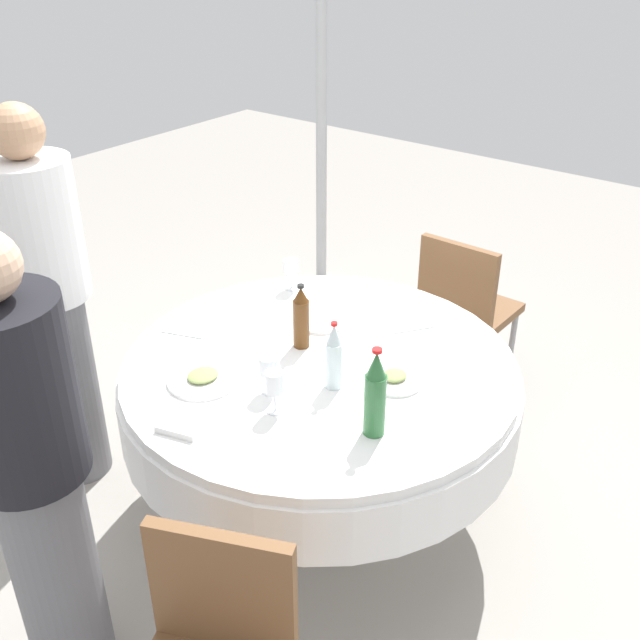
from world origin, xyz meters
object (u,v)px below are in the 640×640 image
at_px(bottle_brown_near, 301,318).
at_px(wine_glass_left, 274,384).
at_px(bottle_clear_north, 334,357).
at_px(person_north, 50,300).
at_px(wine_glass_south, 269,366).
at_px(chair_far, 464,304).
at_px(bottle_green_west, 375,395).
at_px(plate_rear, 203,379).
at_px(person_west, 32,472).
at_px(dining_table, 320,393).
at_px(plate_east, 320,321).
at_px(wine_glass_far, 291,268).
at_px(plate_front, 394,379).

relative_size(bottle_brown_near, wine_glass_left, 1.69).
distance_m(bottle_clear_north, person_north, 1.21).
distance_m(wine_glass_south, person_north, 1.02).
bearing_deg(chair_far, bottle_green_west, -73.35).
height_order(wine_glass_south, plate_rear, wine_glass_south).
distance_m(bottle_brown_near, person_west, 1.11).
bearing_deg(dining_table, plate_east, 37.38).
relative_size(wine_glass_left, plate_rear, 0.61).
xyz_separation_m(wine_glass_far, person_north, (-0.84, 0.55, 0.02)).
xyz_separation_m(wine_glass_south, person_north, (-0.18, 1.00, 0.01)).
xyz_separation_m(bottle_brown_near, wine_glass_south, (-0.31, -0.11, -0.02)).
height_order(wine_glass_far, person_west, person_west).
xyz_separation_m(bottle_brown_near, plate_front, (0.01, -0.42, -0.11)).
distance_m(wine_glass_far, plate_rear, 0.80).
relative_size(dining_table, bottle_clear_north, 5.78).
bearing_deg(wine_glass_far, plate_rear, -163.98).
relative_size(wine_glass_left, chair_far, 0.18).
relative_size(plate_front, chair_far, 0.24).
xyz_separation_m(wine_glass_far, plate_east, (-0.16, -0.29, -0.09)).
xyz_separation_m(bottle_brown_near, plate_rear, (-0.41, 0.12, -0.11)).
distance_m(dining_table, plate_rear, 0.47).
height_order(bottle_green_west, wine_glass_south, bottle_green_west).
bearing_deg(person_north, bottle_clear_north, -96.96).
distance_m(plate_east, plate_rear, 0.60).
xyz_separation_m(wine_glass_south, wine_glass_far, (0.67, 0.45, -0.01)).
distance_m(dining_table, wine_glass_far, 0.66).
xyz_separation_m(bottle_green_west, wine_glass_south, (-0.03, 0.42, -0.04)).
xyz_separation_m(wine_glass_south, wine_glass_left, (-0.07, -0.09, 0.00)).
height_order(bottle_clear_north, person_west, person_west).
relative_size(wine_glass_south, chair_far, 0.17).
height_order(dining_table, wine_glass_far, wine_glass_far).
bearing_deg(bottle_green_west, wine_glass_far, 53.88).
bearing_deg(plate_rear, bottle_clear_north, -56.17).
relative_size(bottle_green_west, person_west, 0.20).
height_order(dining_table, person_north, person_north).
height_order(bottle_brown_near, wine_glass_left, bottle_brown_near).
xyz_separation_m(dining_table, person_west, (-1.06, 0.22, 0.22)).
distance_m(wine_glass_left, plate_rear, 0.34).
distance_m(bottle_clear_north, person_west, 1.03).
bearing_deg(bottle_clear_north, plate_front, -44.59).
relative_size(bottle_brown_near, plate_front, 1.27).
bearing_deg(dining_table, wine_glass_south, 175.90).
bearing_deg(plate_east, wine_glass_left, -156.39).
relative_size(bottle_clear_north, person_north, 0.16).
height_order(wine_glass_left, person_north, person_north).
bearing_deg(plate_front, chair_far, 13.87).
bearing_deg(plate_east, chair_far, -13.14).
bearing_deg(dining_table, wine_glass_left, -168.19).
bearing_deg(chair_far, plate_front, -74.72).
xyz_separation_m(bottle_green_west, person_north, (-0.21, 1.42, -0.03)).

